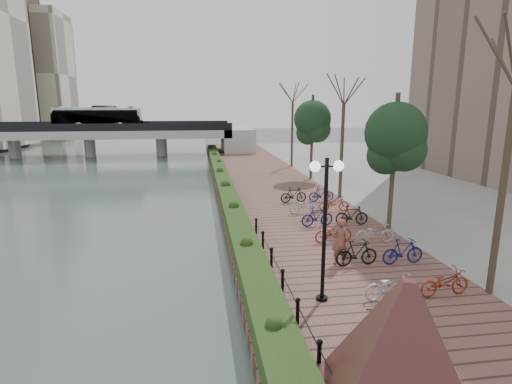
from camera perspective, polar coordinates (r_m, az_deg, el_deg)
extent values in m
plane|color=#59595B|center=(10.86, -0.59, -23.80)|extent=(220.00, 220.00, 0.00)
cube|color=#495B54|center=(37.01, -29.99, 0.58)|extent=(30.00, 130.00, 0.02)
cube|color=brown|center=(27.42, 2.88, -0.80)|extent=(8.00, 75.00, 0.50)
cube|color=gray|center=(34.24, 30.18, 0.16)|extent=(24.00, 75.00, 0.50)
cube|color=#1B3413|center=(29.31, -4.59, 1.12)|extent=(1.10, 56.00, 0.60)
cylinder|color=black|center=(9.83, 9.01, -22.23)|extent=(0.10, 0.10, 0.70)
cylinder|color=black|center=(11.47, 5.97, -16.74)|extent=(0.10, 0.10, 0.70)
cylinder|color=black|center=(13.21, 3.82, -12.63)|extent=(0.10, 0.10, 0.70)
cylinder|color=black|center=(15.01, 2.22, -9.48)|extent=(0.10, 0.10, 0.70)
cylinder|color=black|center=(16.86, 1.00, -7.00)|extent=(0.10, 0.10, 0.70)
cylinder|color=black|center=(18.74, 0.02, -5.02)|extent=(0.10, 0.10, 0.70)
pyramid|color=#41201C|center=(8.20, 20.34, -20.42)|extent=(5.29, 5.29, 2.71)
cylinder|color=black|center=(12.16, 9.74, -5.56)|extent=(0.12, 0.12, 4.43)
cylinder|color=black|center=(11.72, 10.09, 3.64)|extent=(0.70, 0.06, 0.06)
sphere|color=white|center=(11.61, 8.44, 3.62)|extent=(0.32, 0.32, 0.32)
sphere|color=white|center=(11.83, 11.70, 3.66)|extent=(0.32, 0.32, 0.32)
imported|color=brown|center=(15.44, 11.87, -6.94)|extent=(0.70, 0.50, 1.79)
imported|color=#B3B3B8|center=(13.35, 18.62, -12.52)|extent=(0.60, 1.71, 0.90)
imported|color=black|center=(15.51, 14.32, -8.55)|extent=(0.47, 1.66, 1.00)
imported|color=maroon|center=(17.81, 11.14, -5.84)|extent=(0.60, 1.71, 0.90)
imported|color=navy|center=(20.16, 8.73, -3.48)|extent=(0.47, 1.66, 1.00)
imported|color=#B3B3B8|center=(22.59, 6.83, -1.86)|extent=(0.60, 1.71, 0.90)
imported|color=black|center=(25.03, 5.31, -0.33)|extent=(0.47, 1.66, 1.00)
imported|color=maroon|center=(14.22, 25.25, -11.52)|extent=(0.60, 1.71, 0.90)
imported|color=navy|center=(16.26, 20.25, -7.96)|extent=(0.47, 1.66, 1.00)
imported|color=#B3B3B8|center=(18.47, 16.45, -5.46)|extent=(0.60, 1.71, 0.90)
imported|color=black|center=(20.75, 13.51, -3.23)|extent=(0.47, 1.66, 1.00)
imported|color=maroon|center=(23.11, 11.15, -1.68)|extent=(0.60, 1.71, 0.90)
imported|color=navy|center=(25.50, 9.25, -0.20)|extent=(0.47, 1.66, 1.00)
cube|color=#A8A9A4|center=(55.58, -22.79, 7.71)|extent=(36.00, 8.00, 1.00)
cube|color=black|center=(51.77, -23.94, 8.41)|extent=(36.00, 0.15, 0.90)
cube|color=black|center=(59.31, -21.93, 8.92)|extent=(36.00, 0.15, 0.90)
cylinder|color=#A8A9A4|center=(58.61, -31.22, 5.36)|extent=(1.40, 1.40, 2.50)
cylinder|color=#A8A9A4|center=(55.72, -22.64, 5.92)|extent=(1.40, 1.40, 2.50)
cylinder|color=#A8A9A4|center=(54.18, -13.34, 6.37)|extent=(1.40, 1.40, 2.50)
imported|color=white|center=(55.19, -21.63, 9.86)|extent=(2.52, 10.77, 3.00)
cube|color=beige|center=(94.47, -28.82, 14.40)|extent=(12.00, 12.00, 24.00)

